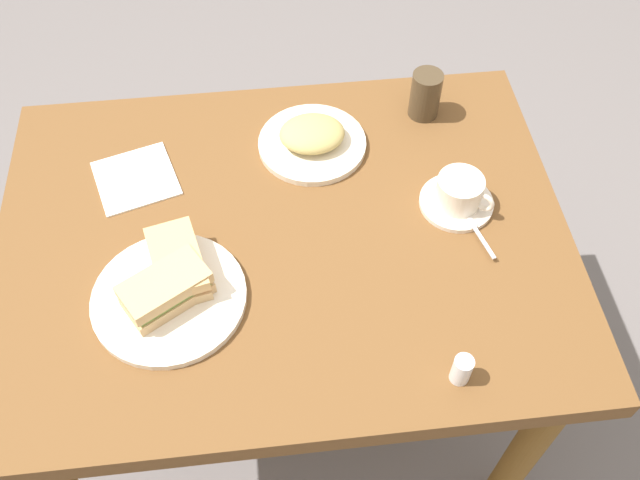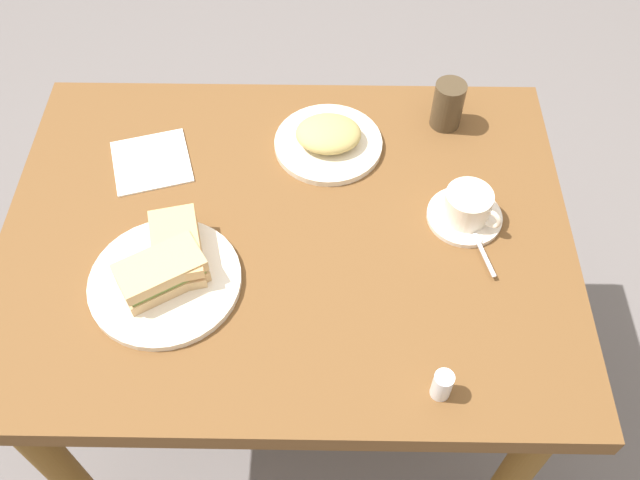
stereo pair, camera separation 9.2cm
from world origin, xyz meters
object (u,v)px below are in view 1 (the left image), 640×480
spoon (477,231)px  coffee_cup (460,191)px  sandwich_plate (169,298)px  salt_shaker (462,370)px  dining_table (286,265)px  napkin (136,178)px  sandwich_back (178,264)px  sandwich_front (166,290)px  side_plate (312,144)px  coffee_saucer (456,203)px  drinking_glass (425,95)px

spoon → coffee_cup: bearing=104.0°
sandwich_plate → coffee_cup: size_ratio=2.63×
salt_shaker → dining_table: bearing=128.7°
napkin → salt_shaker: size_ratio=2.57×
sandwich_back → salt_shaker: size_ratio=2.83×
sandwich_front → side_plate: bearing=50.5°
dining_table → salt_shaker: bearing=-51.3°
sandwich_plate → sandwich_front: 0.04m
coffee_cup → spoon: (0.02, -0.08, -0.03)m
coffee_saucer → coffee_cup: size_ratio=1.39×
sandwich_back → napkin: sandwich_back is taller
sandwich_back → coffee_cup: 0.54m
dining_table → coffee_saucer: bearing=5.4°
salt_shaker → drinking_glass: (0.06, 0.61, 0.02)m
spoon → coffee_saucer: bearing=104.7°
coffee_cup → salt_shaker: coffee_cup is taller
coffee_saucer → spoon: size_ratio=1.45×
dining_table → sandwich_back: bearing=-158.0°
spoon → dining_table: bearing=172.9°
drinking_glass → coffee_saucer: bearing=-86.9°
coffee_cup → spoon: size_ratio=1.05×
sandwich_back → napkin: size_ratio=1.10×
coffee_saucer → spoon: spoon is taller
sandwich_front → drinking_glass: size_ratio=1.60×
sandwich_front → spoon: bearing=8.5°
drinking_glass → sandwich_front: bearing=-141.9°
spoon → napkin: 0.67m
coffee_saucer → salt_shaker: 0.36m
side_plate → napkin: side_plate is taller
spoon → salt_shaker: 0.30m
dining_table → coffee_cup: (0.34, 0.03, 0.15)m
sandwich_front → salt_shaker: 0.51m
coffee_cup → salt_shaker: (-0.08, -0.35, -0.01)m
coffee_cup → napkin: bearing=167.7°
salt_shaker → napkin: bearing=137.8°
sandwich_back → coffee_saucer: sandwich_back is taller
sandwich_back → coffee_cup: size_ratio=1.61×
coffee_cup → napkin: size_ratio=0.68×
sandwich_back → drinking_glass: drinking_glass is taller
sandwich_front → salt_shaker: sandwich_front is taller
sandwich_plate → sandwich_back: size_ratio=1.63×
dining_table → sandwich_plate: (-0.21, -0.12, 0.11)m
sandwich_plate → sandwich_front: (0.00, -0.01, 0.04)m
spoon → side_plate: spoon is taller
sandwich_plate → coffee_saucer: size_ratio=1.90×
napkin → sandwich_plate: bearing=-76.1°
dining_table → drinking_glass: drinking_glass is taller
napkin → drinking_glass: drinking_glass is taller
sandwich_back → sandwich_plate: bearing=-113.3°
sandwich_back → drinking_glass: 0.63m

